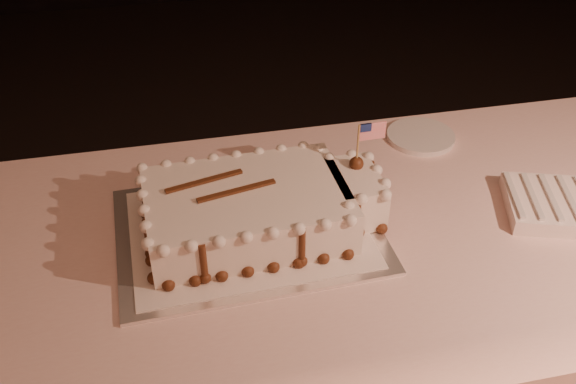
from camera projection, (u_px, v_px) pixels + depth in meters
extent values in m
cube|color=beige|center=(367.00, 349.00, 1.50)|extent=(2.40, 0.80, 0.75)
cube|color=white|center=(248.00, 230.00, 1.26)|extent=(0.52, 0.40, 0.01)
cube|color=white|center=(248.00, 228.00, 1.25)|extent=(0.46, 0.36, 0.00)
cube|color=white|center=(247.00, 210.00, 1.23)|extent=(0.39, 0.27, 0.09)
cube|color=white|center=(355.00, 193.00, 1.27)|extent=(0.10, 0.15, 0.09)
sphere|color=#592D16|center=(168.00, 285.00, 1.12)|extent=(0.02, 0.02, 0.02)
sphere|color=#592D16|center=(195.00, 280.00, 1.13)|extent=(0.02, 0.02, 0.02)
sphere|color=#592D16|center=(222.00, 276.00, 1.14)|extent=(0.02, 0.02, 0.02)
sphere|color=#592D16|center=(248.00, 271.00, 1.15)|extent=(0.02, 0.02, 0.02)
sphere|color=#592D16|center=(273.00, 267.00, 1.16)|extent=(0.02, 0.02, 0.02)
sphere|color=#592D16|center=(299.00, 263.00, 1.16)|extent=(0.02, 0.02, 0.02)
sphere|color=#592D16|center=(323.00, 258.00, 1.17)|extent=(0.02, 0.02, 0.02)
sphere|color=#592D16|center=(348.00, 254.00, 1.18)|extent=(0.02, 0.02, 0.02)
sphere|color=#592D16|center=(346.00, 240.00, 1.21)|extent=(0.02, 0.02, 0.02)
sphere|color=#592D16|center=(359.00, 232.00, 1.23)|extent=(0.02, 0.02, 0.02)
sphere|color=#592D16|center=(382.00, 228.00, 1.24)|extent=(0.02, 0.02, 0.02)
sphere|color=#592D16|center=(381.00, 216.00, 1.27)|extent=(0.02, 0.02, 0.02)
sphere|color=#592D16|center=(373.00, 202.00, 1.31)|extent=(0.02, 0.02, 0.02)
sphere|color=#592D16|center=(366.00, 189.00, 1.34)|extent=(0.02, 0.02, 0.02)
sphere|color=#592D16|center=(349.00, 187.00, 1.35)|extent=(0.02, 0.02, 0.02)
sphere|color=#592D16|center=(328.00, 190.00, 1.34)|extent=(0.02, 0.02, 0.02)
sphere|color=#592D16|center=(317.00, 182.00, 1.37)|extent=(0.02, 0.02, 0.02)
sphere|color=#592D16|center=(303.00, 178.00, 1.38)|extent=(0.02, 0.02, 0.02)
sphere|color=#592D16|center=(281.00, 181.00, 1.37)|extent=(0.02, 0.02, 0.02)
sphere|color=#592D16|center=(260.00, 184.00, 1.36)|extent=(0.02, 0.02, 0.02)
sphere|color=#592D16|center=(238.00, 188.00, 1.35)|extent=(0.02, 0.02, 0.02)
sphere|color=#592D16|center=(216.00, 191.00, 1.34)|extent=(0.02, 0.02, 0.02)
sphere|color=#592D16|center=(193.00, 194.00, 1.33)|extent=(0.02, 0.02, 0.02)
sphere|color=#592D16|center=(171.00, 197.00, 1.32)|extent=(0.02, 0.02, 0.02)
sphere|color=#592D16|center=(147.00, 201.00, 1.31)|extent=(0.02, 0.02, 0.02)
sphere|color=#592D16|center=(146.00, 213.00, 1.28)|extent=(0.02, 0.02, 0.02)
sphere|color=#592D16|center=(148.00, 228.00, 1.24)|extent=(0.02, 0.02, 0.02)
sphere|color=#592D16|center=(150.00, 244.00, 1.21)|extent=(0.02, 0.02, 0.02)
sphere|color=#592D16|center=(152.00, 260.00, 1.17)|extent=(0.02, 0.02, 0.02)
sphere|color=#592D16|center=(154.00, 278.00, 1.13)|extent=(0.02, 0.02, 0.02)
sphere|color=white|center=(163.00, 251.00, 1.07)|extent=(0.02, 0.02, 0.02)
sphere|color=white|center=(191.00, 246.00, 1.08)|extent=(0.02, 0.02, 0.02)
sphere|color=white|center=(219.00, 242.00, 1.09)|extent=(0.02, 0.02, 0.02)
sphere|color=white|center=(246.00, 237.00, 1.10)|extent=(0.02, 0.02, 0.02)
sphere|color=white|center=(273.00, 233.00, 1.11)|extent=(0.02, 0.02, 0.02)
sphere|color=white|center=(299.00, 229.00, 1.12)|extent=(0.02, 0.02, 0.02)
sphere|color=white|center=(325.00, 225.00, 1.13)|extent=(0.02, 0.02, 0.02)
sphere|color=white|center=(350.00, 221.00, 1.13)|extent=(0.02, 0.02, 0.02)
sphere|color=white|center=(348.00, 207.00, 1.17)|extent=(0.02, 0.02, 0.02)
sphere|color=white|center=(361.00, 199.00, 1.18)|extent=(0.02, 0.02, 0.02)
sphere|color=white|center=(385.00, 195.00, 1.19)|extent=(0.02, 0.02, 0.02)
sphere|color=white|center=(385.00, 184.00, 1.22)|extent=(0.02, 0.02, 0.02)
sphere|color=white|center=(377.00, 170.00, 1.26)|extent=(0.02, 0.02, 0.02)
sphere|color=white|center=(368.00, 157.00, 1.30)|extent=(0.02, 0.02, 0.02)
sphere|color=white|center=(351.00, 155.00, 1.30)|extent=(0.02, 0.02, 0.02)
sphere|color=white|center=(329.00, 158.00, 1.29)|extent=(0.02, 0.02, 0.02)
sphere|color=white|center=(318.00, 150.00, 1.32)|extent=(0.02, 0.02, 0.02)
sphere|color=white|center=(303.00, 147.00, 1.33)|extent=(0.02, 0.02, 0.02)
sphere|color=white|center=(281.00, 150.00, 1.32)|extent=(0.02, 0.02, 0.02)
sphere|color=white|center=(259.00, 153.00, 1.31)|extent=(0.02, 0.02, 0.02)
sphere|color=white|center=(236.00, 156.00, 1.30)|extent=(0.02, 0.02, 0.02)
sphere|color=white|center=(213.00, 159.00, 1.29)|extent=(0.02, 0.02, 0.02)
sphere|color=white|center=(190.00, 162.00, 1.28)|extent=(0.02, 0.02, 0.02)
sphere|color=white|center=(166.00, 165.00, 1.27)|extent=(0.02, 0.02, 0.02)
sphere|color=white|center=(142.00, 169.00, 1.26)|extent=(0.02, 0.02, 0.02)
sphere|color=white|center=(141.00, 181.00, 1.23)|extent=(0.02, 0.02, 0.02)
sphere|color=white|center=(142.00, 195.00, 1.19)|extent=(0.02, 0.02, 0.02)
sphere|color=white|center=(144.00, 211.00, 1.16)|extent=(0.02, 0.02, 0.02)
sphere|color=white|center=(146.00, 227.00, 1.12)|extent=(0.02, 0.02, 0.02)
sphere|color=white|center=(148.00, 244.00, 1.08)|extent=(0.02, 0.02, 0.02)
cylinder|color=#592D16|center=(204.00, 263.00, 1.11)|extent=(0.01, 0.01, 0.08)
sphere|color=#592D16|center=(205.00, 278.00, 1.13)|extent=(0.02, 0.02, 0.02)
cylinder|color=#592D16|center=(302.00, 246.00, 1.14)|extent=(0.01, 0.01, 0.08)
sphere|color=#592D16|center=(302.00, 261.00, 1.16)|extent=(0.02, 0.02, 0.02)
cylinder|color=#592D16|center=(357.00, 217.00, 1.21)|extent=(0.01, 0.01, 0.08)
sphere|color=#592D16|center=(356.00, 232.00, 1.23)|extent=(0.02, 0.02, 0.02)
cylinder|color=#592D16|center=(370.00, 179.00, 1.31)|extent=(0.01, 0.01, 0.08)
sphere|color=#592D16|center=(368.00, 193.00, 1.33)|extent=(0.02, 0.02, 0.02)
cylinder|color=#592D16|center=(316.00, 162.00, 1.36)|extent=(0.01, 0.01, 0.08)
sphere|color=#592D16|center=(315.00, 176.00, 1.38)|extent=(0.02, 0.02, 0.02)
cylinder|color=#592D16|center=(234.00, 173.00, 1.32)|extent=(0.01, 0.01, 0.08)
sphere|color=#592D16|center=(235.00, 187.00, 1.35)|extent=(0.02, 0.02, 0.02)
cylinder|color=#592D16|center=(148.00, 185.00, 1.29)|extent=(0.01, 0.01, 0.08)
sphere|color=#592D16|center=(150.00, 200.00, 1.31)|extent=(0.02, 0.02, 0.02)
cylinder|color=#592D16|center=(148.00, 238.00, 1.16)|extent=(0.01, 0.01, 0.08)
sphere|color=#592D16|center=(151.00, 253.00, 1.18)|extent=(0.02, 0.02, 0.02)
cube|color=#592D16|center=(204.00, 181.00, 1.22)|extent=(0.15, 0.05, 0.01)
cube|color=#592D16|center=(237.00, 191.00, 1.19)|extent=(0.15, 0.04, 0.01)
sphere|color=#592D16|center=(356.00, 164.00, 1.26)|extent=(0.03, 0.03, 0.03)
cylinder|color=tan|center=(358.00, 149.00, 1.24)|extent=(0.00, 0.00, 0.11)
cube|color=red|center=(373.00, 131.00, 1.22)|extent=(0.05, 0.00, 0.04)
cube|color=navy|center=(366.00, 128.00, 1.22)|extent=(0.02, 0.00, 0.02)
cube|color=white|center=(567.00, 206.00, 1.30)|extent=(0.28, 0.24, 0.03)
cube|color=silver|center=(514.00, 195.00, 1.30)|extent=(0.05, 0.15, 0.01)
cube|color=silver|center=(532.00, 196.00, 1.29)|extent=(0.05, 0.15, 0.01)
cube|color=silver|center=(551.00, 197.00, 1.29)|extent=(0.05, 0.15, 0.01)
cube|color=silver|center=(569.00, 198.00, 1.29)|extent=(0.05, 0.15, 0.01)
cylinder|color=silver|center=(421.00, 136.00, 1.53)|extent=(0.16, 0.16, 0.01)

